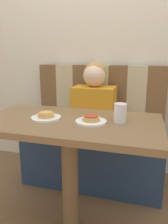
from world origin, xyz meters
The scene contains 10 objects.
wall_back centered at (0.00, 0.92, 1.30)m, with size 7.00×0.05×2.60m.
booth_seat centered at (0.00, 0.61, 0.21)m, with size 1.16×0.52×0.42m.
booth_backrest centered at (0.00, 0.83, 0.72)m, with size 1.16×0.09×0.58m.
dining_table centered at (0.00, 0.00, 0.63)m, with size 1.03×0.58×0.74m.
person centered at (0.00, 0.61, 0.72)m, with size 0.34×0.23×0.62m.
plate_left centered at (-0.13, -0.02, 0.74)m, with size 0.17×0.17×0.01m.
plate_right centered at (0.13, -0.02, 0.74)m, with size 0.17×0.17×0.01m.
pizza_left centered at (-0.13, -0.02, 0.76)m, with size 0.10×0.10×0.03m.
pizza_right centered at (0.13, -0.02, 0.76)m, with size 0.10×0.10×0.03m.
drinking_cup centered at (0.28, 0.03, 0.79)m, with size 0.07×0.07×0.11m.
Camera 1 is at (0.41, -1.12, 1.09)m, focal length 35.00 mm.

